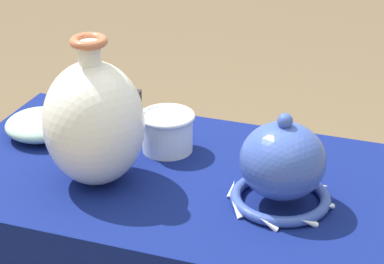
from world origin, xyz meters
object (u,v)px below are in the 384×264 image
(vase_dome_bell, at_px, (282,167))
(mosaic_tile_box, at_px, (110,111))
(cup_wide_porcelain, at_px, (167,131))
(bowl_shallow_celadon, at_px, (41,125))
(vase_tall_bulbous, at_px, (94,122))

(vase_dome_bell, xyz_separation_m, mosaic_tile_box, (-0.47, 0.22, -0.04))
(mosaic_tile_box, height_order, cup_wide_porcelain, cup_wide_porcelain)
(vase_dome_bell, bearing_deg, bowl_shallow_celadon, 169.93)
(cup_wide_porcelain, height_order, bowl_shallow_celadon, cup_wide_porcelain)
(mosaic_tile_box, relative_size, cup_wide_porcelain, 1.14)
(vase_dome_bell, height_order, bowl_shallow_celadon, vase_dome_bell)
(vase_tall_bulbous, distance_m, cup_wide_porcelain, 0.21)
(cup_wide_porcelain, relative_size, bowl_shallow_celadon, 0.75)
(bowl_shallow_celadon, bearing_deg, mosaic_tile_box, 42.50)
(vase_tall_bulbous, xyz_separation_m, vase_dome_bell, (0.38, 0.04, -0.05))
(mosaic_tile_box, xyz_separation_m, cup_wide_porcelain, (0.18, -0.08, 0.01))
(cup_wide_porcelain, distance_m, bowl_shallow_celadon, 0.30)
(vase_dome_bell, xyz_separation_m, cup_wide_porcelain, (-0.29, 0.14, -0.03))
(mosaic_tile_box, bearing_deg, vase_tall_bulbous, -78.27)
(bowl_shallow_celadon, bearing_deg, vase_dome_bell, -10.07)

